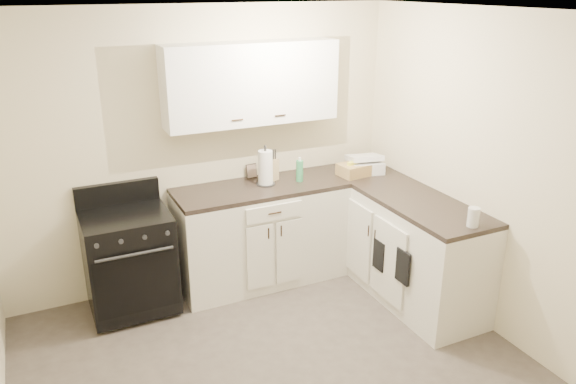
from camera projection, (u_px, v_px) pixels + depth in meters
name	position (u px, v px, depth m)	size (l,w,h in m)	color
ceiling	(289.00, 14.00, 3.06)	(3.60, 3.60, 0.00)	white
wall_back	(203.00, 150.00, 5.02)	(3.60, 3.60, 0.00)	beige
wall_right	(505.00, 182.00, 4.22)	(3.60, 3.60, 0.00)	beige
base_cabinets_back	(261.00, 236.00, 5.22)	(1.55, 0.60, 0.90)	silver
base_cabinets_right	(398.00, 242.00, 5.10)	(0.60, 1.90, 0.90)	silver
countertop_back	(260.00, 188.00, 5.05)	(1.55, 0.60, 0.04)	black
countertop_right	(401.00, 193.00, 4.93)	(0.60, 1.90, 0.04)	black
upper_cabinets	(252.00, 83.00, 4.85)	(1.55, 0.30, 0.70)	white
stove	(130.00, 262.00, 4.71)	(0.70, 0.60, 0.85)	black
knife_block	(272.00, 170.00, 5.17)	(0.09, 0.08, 0.20)	tan
paper_towel	(265.00, 168.00, 5.03)	(0.13, 0.13, 0.32)	white
soap_bottle	(300.00, 171.00, 5.14)	(0.07, 0.07, 0.20)	#389257
picture_frame	(251.00, 171.00, 5.25)	(0.10, 0.01, 0.13)	black
wicker_basket	(356.00, 169.00, 5.32)	(0.33, 0.22, 0.11)	tan
countertop_grill	(365.00, 166.00, 5.41)	(0.30, 0.28, 0.11)	white
glass_jar	(473.00, 217.00, 4.19)	(0.09, 0.09, 0.15)	silver
oven_mitt_near	(403.00, 267.00, 4.51)	(0.02, 0.17, 0.29)	black
oven_mitt_far	(379.00, 255.00, 4.82)	(0.02, 0.15, 0.27)	black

